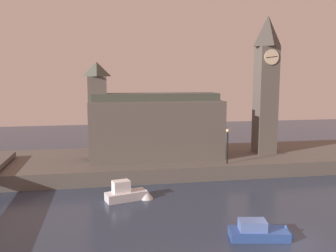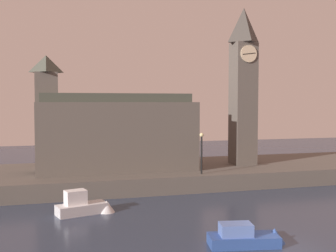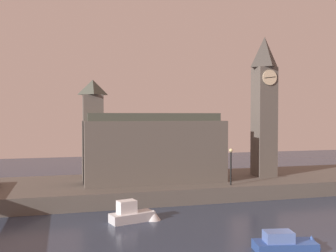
{
  "view_description": "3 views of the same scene",
  "coord_description": "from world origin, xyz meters",
  "px_view_note": "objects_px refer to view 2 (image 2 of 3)",
  "views": [
    {
      "loc": [
        -11.58,
        -20.15,
        10.52
      ],
      "look_at": [
        -5.11,
        15.84,
        5.49
      ],
      "focal_mm": 38.96,
      "sensor_mm": 36.0,
      "label": 1
    },
    {
      "loc": [
        -11.79,
        -19.56,
        7.83
      ],
      "look_at": [
        -2.0,
        15.43,
        5.77
      ],
      "focal_mm": 44.92,
      "sensor_mm": 36.0,
      "label": 2
    },
    {
      "loc": [
        -14.95,
        -19.97,
        8.42
      ],
      "look_at": [
        -5.13,
        16.32,
        7.38
      ],
      "focal_mm": 41.28,
      "sensor_mm": 36.0,
      "label": 3
    }
  ],
  "objects_px": {
    "streetlamp": "(202,148)",
    "boat_ferry_white": "(86,206)",
    "clock_tower": "(243,84)",
    "parliament_hall": "(112,132)",
    "boat_tour_blue": "(251,237)"
  },
  "relations": [
    {
      "from": "streetlamp",
      "to": "boat_ferry_white",
      "type": "height_order",
      "value": "streetlamp"
    },
    {
      "from": "streetlamp",
      "to": "boat_tour_blue",
      "type": "distance_m",
      "value": 14.7
    },
    {
      "from": "clock_tower",
      "to": "boat_ferry_white",
      "type": "distance_m",
      "value": 21.28
    },
    {
      "from": "streetlamp",
      "to": "boat_tour_blue",
      "type": "bearing_deg",
      "value": -99.27
    },
    {
      "from": "parliament_hall",
      "to": "streetlamp",
      "type": "distance_m",
      "value": 8.57
    },
    {
      "from": "parliament_hall",
      "to": "streetlamp",
      "type": "relative_size",
      "value": 4.01
    },
    {
      "from": "streetlamp",
      "to": "boat_ferry_white",
      "type": "distance_m",
      "value": 12.11
    },
    {
      "from": "boat_tour_blue",
      "to": "streetlamp",
      "type": "bearing_deg",
      "value": 80.73
    },
    {
      "from": "clock_tower",
      "to": "boat_tour_blue",
      "type": "distance_m",
      "value": 22.47
    },
    {
      "from": "boat_tour_blue",
      "to": "boat_ferry_white",
      "type": "distance_m",
      "value": 12.2
    },
    {
      "from": "streetlamp",
      "to": "boat_tour_blue",
      "type": "height_order",
      "value": "streetlamp"
    },
    {
      "from": "streetlamp",
      "to": "boat_ferry_white",
      "type": "bearing_deg",
      "value": -154.13
    },
    {
      "from": "clock_tower",
      "to": "boat_tour_blue",
      "type": "height_order",
      "value": "clock_tower"
    },
    {
      "from": "clock_tower",
      "to": "streetlamp",
      "type": "bearing_deg",
      "value": -143.7
    },
    {
      "from": "streetlamp",
      "to": "boat_tour_blue",
      "type": "relative_size",
      "value": 0.77
    }
  ]
}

